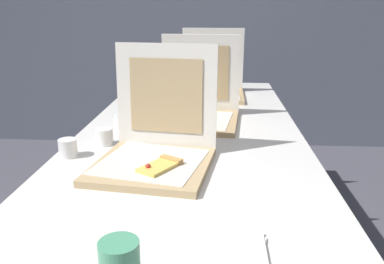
% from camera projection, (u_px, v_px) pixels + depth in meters
% --- Properties ---
extents(table, '(0.91, 2.29, 0.74)m').
position_uv_depth(table, '(190.00, 144.00, 1.65)').
color(table, silver).
rests_on(table, ground).
extents(pizza_box_front, '(0.40, 0.42, 0.38)m').
position_uv_depth(pizza_box_front, '(156.00, 149.00, 1.30)').
color(pizza_box_front, tan).
rests_on(pizza_box_front, table).
extents(pizza_box_middle, '(0.38, 0.39, 0.38)m').
position_uv_depth(pizza_box_middle, '(197.00, 110.00, 1.78)').
color(pizza_box_middle, tan).
rests_on(pizza_box_middle, table).
extents(pizza_box_back, '(0.36, 0.36, 0.38)m').
position_uv_depth(pizza_box_back, '(212.00, 87.00, 2.29)').
color(pizza_box_back, tan).
rests_on(pizza_box_back, table).
extents(cup_white_near_left, '(0.06, 0.06, 0.06)m').
position_uv_depth(cup_white_near_left, '(68.00, 148.00, 1.37)').
color(cup_white_near_left, white).
rests_on(cup_white_near_left, table).
extents(cup_white_mid, '(0.06, 0.06, 0.06)m').
position_uv_depth(cup_white_mid, '(122.00, 122.00, 1.68)').
color(cup_white_mid, white).
rests_on(cup_white_mid, table).
extents(cup_white_far, '(0.06, 0.06, 0.06)m').
position_uv_depth(cup_white_far, '(154.00, 104.00, 2.00)').
color(cup_white_far, white).
rests_on(cup_white_far, table).
extents(cup_white_near_center, '(0.06, 0.06, 0.06)m').
position_uv_depth(cup_white_near_center, '(105.00, 137.00, 1.49)').
color(cup_white_near_center, white).
rests_on(cup_white_near_center, table).
extents(napkin_pile, '(0.14, 0.14, 0.01)m').
position_uv_depth(napkin_pile, '(236.00, 250.00, 0.85)').
color(napkin_pile, white).
rests_on(napkin_pile, table).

